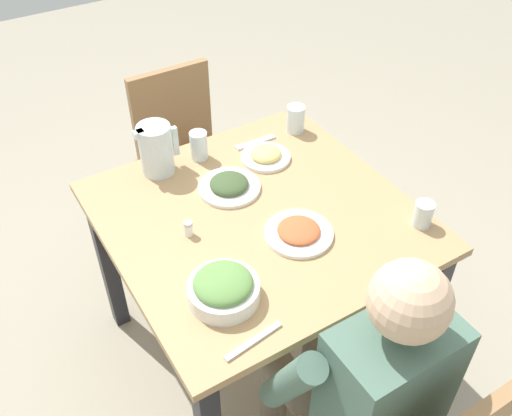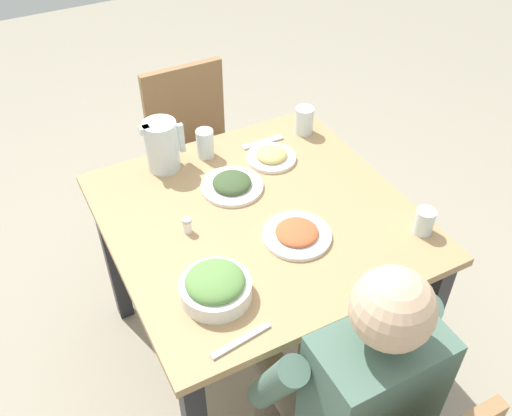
{
  "view_description": "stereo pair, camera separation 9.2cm",
  "coord_description": "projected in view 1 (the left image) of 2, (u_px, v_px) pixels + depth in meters",
  "views": [
    {
      "loc": [
        -0.74,
        -1.2,
        2.02
      ],
      "look_at": [
        -0.01,
        -0.01,
        0.79
      ],
      "focal_mm": 39.76,
      "sensor_mm": 36.0,
      "label": 1
    },
    {
      "loc": [
        -0.66,
        -1.24,
        2.02
      ],
      "look_at": [
        -0.01,
        -0.01,
        0.79
      ],
      "focal_mm": 39.76,
      "sensor_mm": 36.0,
      "label": 2
    }
  ],
  "objects": [
    {
      "name": "water_glass_near_right",
      "position": [
        423.0,
        214.0,
        1.82
      ],
      "size": [
        0.06,
        0.06,
        0.09
      ],
      "primitive_type": "cylinder",
      "color": "silver",
      "rests_on": "dining_table"
    },
    {
      "name": "diner_near",
      "position": [
        359.0,
        379.0,
        1.57
      ],
      "size": [
        0.48,
        0.53,
        1.15
      ],
      "color": "#4C6B5B",
      "rests_on": "ground_plane"
    },
    {
      "name": "fork_near",
      "position": [
        255.0,
        142.0,
        2.2
      ],
      "size": [
        0.17,
        0.03,
        0.01
      ],
      "primitive_type": "cube",
      "rotation": [
        0.0,
        0.0,
        -0.03
      ],
      "color": "silver",
      "rests_on": "dining_table"
    },
    {
      "name": "ground_plane",
      "position": [
        258.0,
        347.0,
        2.39
      ],
      "size": [
        8.0,
        8.0,
        0.0
      ],
      "primitive_type": "plane",
      "color": "#9E937F"
    },
    {
      "name": "plate_rice_curry",
      "position": [
        299.0,
        232.0,
        1.8
      ],
      "size": [
        0.22,
        0.22,
        0.04
      ],
      "color": "white",
      "rests_on": "dining_table"
    },
    {
      "name": "dining_table",
      "position": [
        258.0,
        238.0,
        1.97
      ],
      "size": [
        0.98,
        0.98,
        0.76
      ],
      "color": "tan",
      "rests_on": "ground_plane"
    },
    {
      "name": "salad_bowl",
      "position": [
        223.0,
        288.0,
        1.59
      ],
      "size": [
        0.21,
        0.21,
        0.09
      ],
      "color": "white",
      "rests_on": "dining_table"
    },
    {
      "name": "water_glass_by_pitcher",
      "position": [
        295.0,
        119.0,
        2.23
      ],
      "size": [
        0.07,
        0.07,
        0.11
      ],
      "primitive_type": "cylinder",
      "color": "silver",
      "rests_on": "dining_table"
    },
    {
      "name": "salt_shaker",
      "position": [
        189.0,
        228.0,
        1.8
      ],
      "size": [
        0.03,
        0.03,
        0.05
      ],
      "color": "white",
      "rests_on": "dining_table"
    },
    {
      "name": "plate_dolmas",
      "position": [
        229.0,
        185.0,
        1.98
      ],
      "size": [
        0.22,
        0.22,
        0.05
      ],
      "color": "white",
      "rests_on": "dining_table"
    },
    {
      "name": "water_pitcher",
      "position": [
        156.0,
        149.0,
        2.01
      ],
      "size": [
        0.16,
        0.12,
        0.19
      ],
      "color": "silver",
      "rests_on": "dining_table"
    },
    {
      "name": "chair_far",
      "position": [
        184.0,
        151.0,
        2.63
      ],
      "size": [
        0.4,
        0.4,
        0.85
      ],
      "color": "#997047",
      "rests_on": "ground_plane"
    },
    {
      "name": "water_glass_center",
      "position": [
        199.0,
        145.0,
        2.09
      ],
      "size": [
        0.07,
        0.07,
        0.11
      ],
      "primitive_type": "cylinder",
      "color": "silver",
      "rests_on": "dining_table"
    },
    {
      "name": "knife_near",
      "position": [
        253.0,
        341.0,
        1.5
      ],
      "size": [
        0.19,
        0.04,
        0.01
      ],
      "primitive_type": "cube",
      "rotation": [
        0.0,
        0.0,
        0.13
      ],
      "color": "silver",
      "rests_on": "dining_table"
    },
    {
      "name": "plate_fries",
      "position": [
        266.0,
        155.0,
        2.11
      ],
      "size": [
        0.19,
        0.19,
        0.05
      ],
      "color": "white",
      "rests_on": "dining_table"
    }
  ]
}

